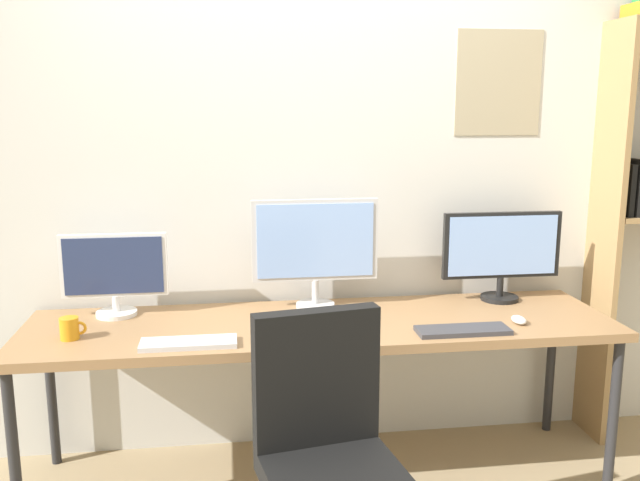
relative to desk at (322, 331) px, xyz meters
name	(u,v)px	position (x,y,z in m)	size (l,w,h in m)	color
wall_back	(310,183)	(0.00, 0.42, 0.61)	(4.96, 0.11, 2.60)	silver
desk	(322,331)	(0.00, 0.00, 0.00)	(2.56, 0.68, 0.74)	#936D47
monitor_left	(114,272)	(-0.90, 0.21, 0.25)	(0.46, 0.18, 0.37)	silver
monitor_center	(315,246)	(0.00, 0.21, 0.34)	(0.58, 0.18, 0.51)	silver
monitor_right	(502,250)	(0.90, 0.21, 0.29)	(0.58, 0.18, 0.43)	black
keyboard_left	(189,343)	(-0.56, -0.23, 0.06)	(0.38, 0.13, 0.02)	silver
keyboard_right	(463,330)	(0.56, -0.23, 0.06)	(0.39, 0.13, 0.02)	#38383D
computer_mouse	(519,320)	(0.84, -0.15, 0.06)	(0.06, 0.10, 0.03)	silver
coffee_mug	(70,328)	(-1.04, -0.09, 0.09)	(0.11, 0.08, 0.09)	orange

